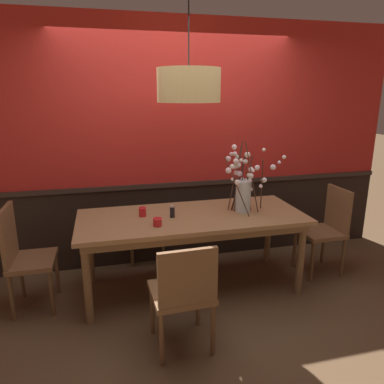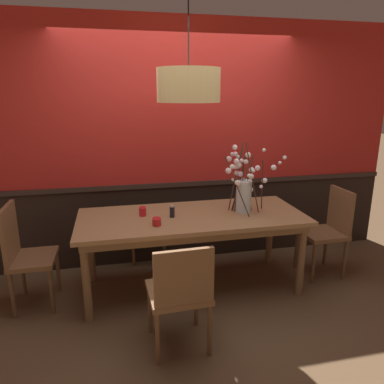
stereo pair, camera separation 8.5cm
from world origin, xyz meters
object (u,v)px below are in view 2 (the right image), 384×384
at_px(chair_near_side_left, 180,291).
at_px(pendant_lamp, 189,85).
at_px(chair_head_east_end, 329,227).
at_px(chair_far_side_left, 147,215).
at_px(candle_holder_nearer_edge, 143,211).
at_px(vase_with_blossoms, 244,189).
at_px(chair_head_west_end, 24,251).
at_px(dining_table, 192,223).
at_px(candle_holder_nearer_center, 157,222).
at_px(condiment_bottle, 172,212).

height_order(chair_near_side_left, pendant_lamp, pendant_lamp).
relative_size(chair_head_east_end, pendant_lamp, 1.11).
xyz_separation_m(chair_far_side_left, pendant_lamp, (0.31, -0.92, 1.45)).
xyz_separation_m(chair_far_side_left, candle_holder_nearer_edge, (-0.10, -0.76, 0.31)).
relative_size(chair_head_east_end, vase_with_blossoms, 1.34).
bearing_deg(chair_near_side_left, chair_head_west_end, 144.30).
height_order(dining_table, candle_holder_nearer_edge, candle_holder_nearer_edge).
bearing_deg(chair_near_side_left, dining_table, 72.18).
bearing_deg(chair_near_side_left, chair_head_east_end, 26.16).
distance_m(chair_far_side_left, chair_near_side_left, 1.72).
relative_size(chair_far_side_left, candle_holder_nearer_center, 11.21).
bearing_deg(dining_table, chair_head_east_end, -0.48).
bearing_deg(candle_holder_nearer_center, dining_table, 29.92).
distance_m(chair_head_east_end, chair_head_west_end, 3.02).
relative_size(candle_holder_nearer_edge, condiment_bottle, 0.74).
xyz_separation_m(dining_table, candle_holder_nearer_edge, (-0.46, 0.08, 0.12)).
xyz_separation_m(chair_head_east_end, candle_holder_nearer_edge, (-1.95, 0.09, 0.29)).
height_order(chair_head_east_end, chair_head_west_end, chair_head_west_end).
bearing_deg(candle_holder_nearer_edge, pendant_lamp, -20.16).
xyz_separation_m(chair_near_side_left, vase_with_blossoms, (0.80, 0.87, 0.50)).
distance_m(chair_near_side_left, condiment_bottle, 0.92).
bearing_deg(chair_head_east_end, candle_holder_nearer_edge, 177.33).
bearing_deg(chair_head_west_end, pendant_lamp, -3.67).
height_order(dining_table, pendant_lamp, pendant_lamp).
height_order(chair_head_east_end, chair_far_side_left, chair_head_east_end).
height_order(dining_table, candle_holder_nearer_center, candle_holder_nearer_center).
bearing_deg(candle_holder_nearer_edge, chair_head_east_end, -2.67).
bearing_deg(condiment_bottle, vase_with_blossoms, 1.09).
xyz_separation_m(dining_table, chair_near_side_left, (-0.28, -0.88, -0.19)).
bearing_deg(candle_holder_nearer_center, chair_far_side_left, 89.73).
bearing_deg(condiment_bottle, chair_near_side_left, -95.79).
bearing_deg(vase_with_blossoms, chair_head_west_end, 179.26).
distance_m(chair_far_side_left, pendant_lamp, 1.75).
height_order(dining_table, chair_head_east_end, chair_head_east_end).
relative_size(chair_far_side_left, condiment_bottle, 7.73).
relative_size(candle_holder_nearer_center, pendant_lamp, 0.10).
bearing_deg(chair_head_west_end, chair_head_east_end, -0.63).
height_order(chair_far_side_left, candle_holder_nearer_edge, chair_far_side_left).
xyz_separation_m(chair_near_side_left, condiment_bottle, (0.09, 0.86, 0.32)).
bearing_deg(dining_table, candle_holder_nearer_center, -150.08).
relative_size(dining_table, chair_near_side_left, 2.44).
xyz_separation_m(candle_holder_nearer_center, pendant_lamp, (0.32, 0.14, 1.16)).
distance_m(chair_far_side_left, condiment_bottle, 0.93).
xyz_separation_m(chair_head_east_end, chair_near_side_left, (-1.77, -0.87, -0.02)).
relative_size(candle_holder_nearer_edge, pendant_lamp, 0.10).
bearing_deg(dining_table, chair_far_side_left, 113.23).
distance_m(chair_head_east_end, condiment_bottle, 1.71).
xyz_separation_m(chair_near_side_left, candle_holder_nearer_edge, (-0.18, 0.96, 0.31)).
distance_m(dining_table, candle_holder_nearer_center, 0.44).
relative_size(condiment_bottle, pendant_lamp, 0.14).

